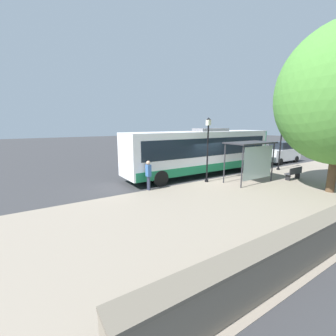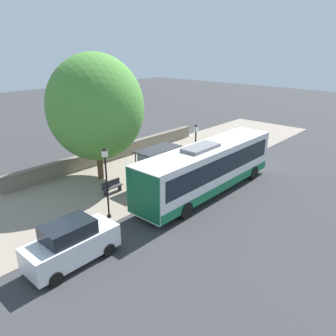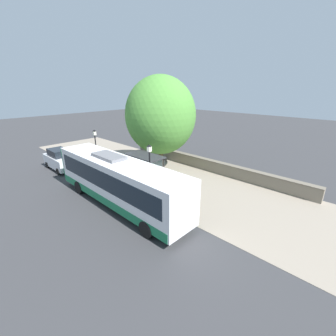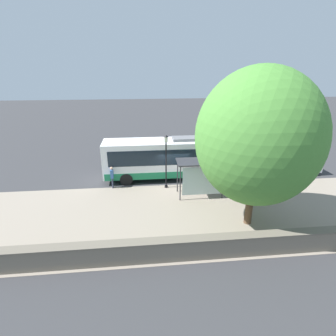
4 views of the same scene
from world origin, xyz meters
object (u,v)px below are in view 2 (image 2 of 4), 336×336
bus_shelter (157,154)px  parked_car_behind_bus (71,243)px  street_lamp_near (106,178)px  bench (112,187)px  bus (208,167)px  shade_tree (96,108)px  pedestrian (230,155)px  street_lamp_far (195,148)px

bus_shelter → parked_car_behind_bus: (3.50, -9.22, -1.20)m
bus_shelter → street_lamp_near: street_lamp_near is taller
bus_shelter → bench: bus_shelter is taller
bus → shade_tree: bearing=-156.2°
pedestrian → street_lamp_far: bearing=-95.4°
shade_tree → bus: bearing=23.8°
shade_tree → pedestrian: bearing=55.7°
street_lamp_near → shade_tree: 6.80m
pedestrian → parked_car_behind_bus: (1.45, -15.63, -0.03)m
bus → bench: bus is taller
bus_shelter → street_lamp_far: size_ratio=0.79×
bus → parked_car_behind_bus: 10.38m
street_lamp_far → shade_tree: shade_tree is taller
shade_tree → parked_car_behind_bus: shade_tree is taller
bus → street_lamp_near: 7.01m
bus → bus_shelter: (-3.60, -1.13, 0.39)m
street_lamp_near → street_lamp_far: street_lamp_near is taller
shade_tree → street_lamp_far: bearing=39.0°
bus_shelter → shade_tree: size_ratio=0.37×
bus → shade_tree: 8.78m
bench → pedestrian: bearing=71.9°
bus_shelter → street_lamp_near: 5.68m
bus_shelter → parked_car_behind_bus: bearing=-69.2°
bus → parked_car_behind_bus: (-0.11, -10.35, -0.81)m
bench → street_lamp_near: size_ratio=0.36×
street_lamp_near → parked_car_behind_bus: street_lamp_near is taller
bus → parked_car_behind_bus: bus is taller
shade_tree → parked_car_behind_bus: size_ratio=2.12×
pedestrian → bench: size_ratio=1.15×
bus_shelter → bus: bearing=17.4°
bus_shelter → pedestrian: 6.83m
bench → shade_tree: (-2.68, 1.11, 4.82)m
bench → shade_tree: size_ratio=0.17×
pedestrian → bus: bearing=-73.6°
bus_shelter → street_lamp_near: size_ratio=0.79×
pedestrian → street_lamp_near: (-0.63, -11.91, 1.47)m
bus_shelter → shade_tree: bearing=-150.7°
bench → parked_car_behind_bus: size_ratio=0.36×
street_lamp_near → shade_tree: (-5.20, 3.38, 2.79)m
bus_shelter → shade_tree: shade_tree is taller
bus → street_lamp_far: size_ratio=2.87×
bus_shelter → pedestrian: size_ratio=1.91×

